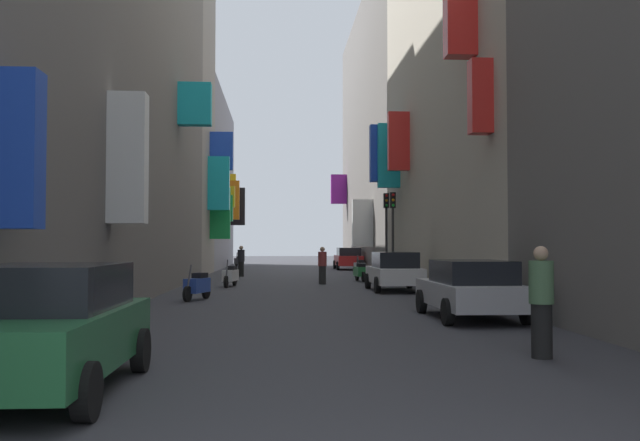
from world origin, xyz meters
TOP-DOWN VIEW (x-y plane):
  - ground_plane at (0.00, 30.00)m, footprint 140.00×140.00m
  - building_left_mid_a at (-7.98, 38.02)m, footprint 7.37×7.24m
  - building_left_mid_b at (-7.99, 50.82)m, footprint 7.29×18.37m
  - building_right_mid_a at (7.99, 24.50)m, footprint 7.40×19.32m
  - building_right_mid_b at (8.00, 47.08)m, footprint 7.36×25.85m
  - parked_car_silver at (3.63, 13.50)m, footprint 1.93×4.13m
  - parked_car_white at (3.48, 23.25)m, footprint 1.84×4.00m
  - parked_car_red at (3.98, 45.06)m, footprint 1.89×4.03m
  - parked_car_green at (-3.69, 5.90)m, footprint 1.98×4.02m
  - scooter_white at (-2.89, 26.28)m, footprint 0.64×1.96m
  - scooter_green at (2.99, 30.00)m, footprint 0.56×1.77m
  - scooter_silver at (3.82, 37.09)m, footprint 0.61×1.79m
  - scooter_black at (-3.94, 50.32)m, footprint 0.77×1.77m
  - scooter_blue at (-3.46, 19.38)m, footprint 0.76×1.76m
  - pedestrian_crossing at (-2.93, 35.04)m, footprint 0.53×0.53m
  - pedestrian_near_left at (1.03, 27.68)m, footprint 0.47×0.47m
  - pedestrian_near_right at (3.17, 7.96)m, footprint 0.47×0.47m
  - traffic_light_near_corner at (4.62, 30.31)m, footprint 0.26×0.34m
  - traffic_light_far_corner at (4.59, 32.12)m, footprint 0.26×0.34m

SIDE VIEW (x-z plane):
  - ground_plane at x=0.00m, z-range 0.00..0.00m
  - scooter_green at x=2.99m, z-range -0.10..1.03m
  - scooter_silver at x=3.82m, z-range -0.10..1.03m
  - scooter_blue at x=-3.46m, z-range -0.10..1.03m
  - scooter_black at x=-3.94m, z-range -0.10..1.03m
  - scooter_white at x=-2.89m, z-range -0.10..1.03m
  - parked_car_silver at x=3.63m, z-range 0.04..1.42m
  - parked_car_white at x=3.48m, z-range 0.03..1.50m
  - parked_car_green at x=-3.69m, z-range 0.03..1.55m
  - parked_car_red at x=3.98m, z-range 0.03..1.55m
  - pedestrian_near_left at x=1.03m, z-range 0.00..1.65m
  - pedestrian_crossing at x=-2.93m, z-range 0.00..1.68m
  - pedestrian_near_right at x=3.17m, z-range 0.00..1.73m
  - traffic_light_near_corner at x=4.62m, z-range 0.77..5.04m
  - traffic_light_far_corner at x=4.59m, z-range 0.78..5.15m
  - building_left_mid_b at x=-7.99m, z-range -0.01..12.91m
  - building_right_mid_a at x=7.99m, z-range -0.01..18.95m
  - building_right_mid_b at x=8.00m, z-range -0.01..19.28m
  - building_left_mid_a at x=-7.98m, z-range -0.03..21.86m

